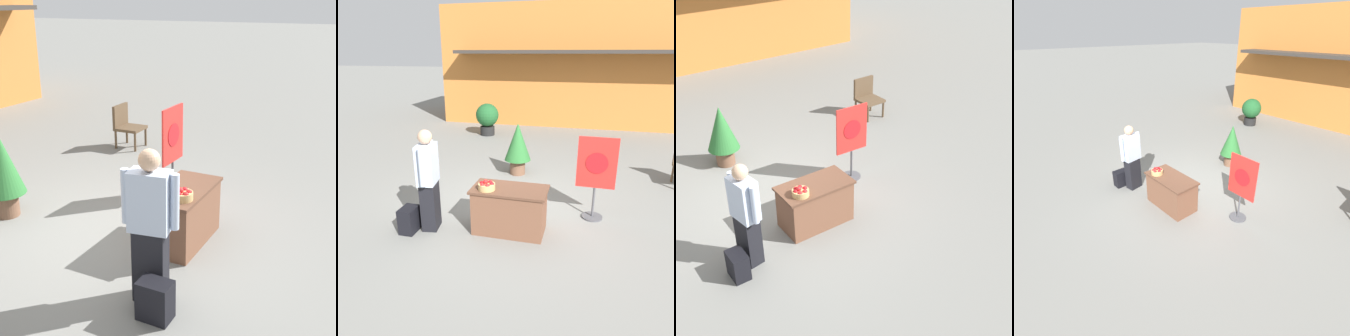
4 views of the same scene
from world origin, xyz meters
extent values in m
plane|color=slate|center=(0.00, 0.00, 0.00)|extent=(120.00, 120.00, 0.00)
cube|color=brown|center=(0.19, -0.94, 0.36)|extent=(1.13, 0.60, 0.71)
cube|color=brown|center=(0.19, -0.94, 0.73)|extent=(1.20, 0.63, 0.04)
cylinder|color=tan|center=(-0.15, -1.07, 0.80)|extent=(0.27, 0.27, 0.10)
sphere|color=red|center=(-0.07, -1.07, 0.84)|extent=(0.08, 0.08, 0.08)
sphere|color=red|center=(-0.12, -1.00, 0.84)|extent=(0.08, 0.08, 0.08)
sphere|color=#A30F14|center=(-0.19, -1.00, 0.84)|extent=(0.08, 0.08, 0.08)
sphere|color=#A30F14|center=(-0.23, -1.06, 0.84)|extent=(0.08, 0.08, 0.08)
sphere|color=red|center=(-0.20, -1.14, 0.84)|extent=(0.08, 0.08, 0.08)
sphere|color=red|center=(-0.12, -1.15, 0.84)|extent=(0.08, 0.08, 0.08)
sphere|color=red|center=(-0.17, -1.06, 0.88)|extent=(0.08, 0.08, 0.08)
cube|color=black|center=(-1.10, -1.16, 0.40)|extent=(0.29, 0.38, 0.81)
cube|color=silver|center=(-1.10, -1.16, 1.13)|extent=(0.33, 0.46, 0.64)
sphere|color=tan|center=(-1.10, -1.16, 1.56)|extent=(0.22, 0.22, 0.22)
cylinder|color=silver|center=(-1.15, -0.90, 1.15)|extent=(0.09, 0.09, 0.59)
cylinder|color=silver|center=(-1.06, -1.41, 1.15)|extent=(0.09, 0.09, 0.59)
cube|color=black|center=(-1.39, -1.36, 0.21)|extent=(0.24, 0.34, 0.42)
cylinder|color=#4C4C51|center=(1.50, -0.14, 0.01)|extent=(0.36, 0.36, 0.03)
cylinder|color=#4C4C51|center=(1.50, -0.14, 0.31)|extent=(0.04, 0.04, 0.55)
cube|color=red|center=(1.50, -0.14, 1.03)|extent=(0.66, 0.05, 0.89)
cylinder|color=red|center=(1.50, -0.16, 1.03)|extent=(0.37, 0.02, 0.37)
cylinder|color=brown|center=(3.72, 1.60, 0.20)|extent=(0.05, 0.05, 0.39)
cylinder|color=brown|center=(3.25, 1.59, 0.20)|extent=(0.05, 0.05, 0.39)
cylinder|color=brown|center=(3.71, 2.07, 0.20)|extent=(0.05, 0.05, 0.39)
cylinder|color=brown|center=(3.24, 2.06, 0.20)|extent=(0.05, 0.05, 0.39)
cube|color=brown|center=(3.48, 1.83, 0.42)|extent=(0.56, 0.56, 0.06)
cube|color=brown|center=(3.48, 2.07, 0.68)|extent=(0.55, 0.07, 0.46)
cylinder|color=brown|center=(-0.27, 1.72, 0.18)|extent=(0.36, 0.36, 0.36)
cone|color=#28662D|center=(-0.27, 1.72, 0.80)|extent=(0.63, 0.63, 0.88)
camera|label=1|loc=(-4.84, -3.23, 3.02)|focal=50.00mm
camera|label=2|loc=(1.31, -5.57, 2.78)|focal=35.00mm
camera|label=3|loc=(-3.03, -6.28, 4.86)|focal=50.00mm
camera|label=4|loc=(4.14, -4.08, 3.67)|focal=28.00mm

